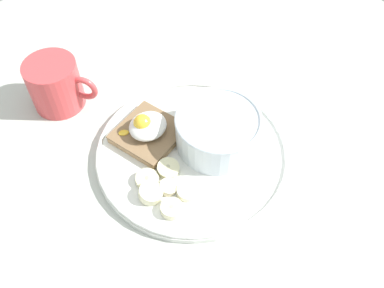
{
  "coord_description": "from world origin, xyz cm",
  "views": [
    {
      "loc": [
        -29.23,
        -28.22,
        57.97
      ],
      "look_at": [
        0.0,
        0.0,
        5.0
      ],
      "focal_mm": 40.0,
      "sensor_mm": 36.0,
      "label": 1
    }
  ],
  "objects": [
    {
      "name": "oatmeal_bowl",
      "position": [
        4.19,
        -1.57,
        5.99
      ],
      "size": [
        13.54,
        13.54,
        6.05
      ],
      "color": "white",
      "rests_on": "plate"
    },
    {
      "name": "toast_slice",
      "position": [
        -2.7,
        7.18,
        3.82
      ],
      "size": [
        11.12,
        11.12,
        1.47
      ],
      "color": "olive",
      "rests_on": "plate"
    },
    {
      "name": "poached_egg",
      "position": [
        -2.84,
        7.3,
        5.9
      ],
      "size": [
        7.24,
        6.37,
        3.6
      ],
      "color": "white",
      "rests_on": "toast_slice"
    },
    {
      "name": "banana_slice_inner",
      "position": [
        -6.04,
        -4.83,
        3.54
      ],
      "size": [
        4.67,
        4.67,
        1.32
      ],
      "color": "#EFE8C4",
      "rests_on": "plate"
    },
    {
      "name": "coffee_mug",
      "position": [
        -7.71,
        24.87,
        6.48
      ],
      "size": [
        8.92,
        11.56,
        8.72
      ],
      "color": "#DB4548",
      "rests_on": "ground_plane"
    },
    {
      "name": "plate",
      "position": [
        0.0,
        0.0,
        2.8
      ],
      "size": [
        30.81,
        30.81,
        1.6
      ],
      "color": "white",
      "rests_on": "ground_plane"
    },
    {
      "name": "banana_slice_back",
      "position": [
        -7.48,
        -2.37,
        3.64
      ],
      "size": [
        3.91,
        3.95,
        1.53
      ],
      "color": "#F0E3C5",
      "rests_on": "plate"
    },
    {
      "name": "ground_plane",
      "position": [
        0.0,
        0.0,
        1.0
      ],
      "size": [
        120.0,
        120.0,
        2.0
      ],
      "primitive_type": "cube",
      "color": "beige",
      "rests_on": "ground"
    },
    {
      "name": "banana_slice_front",
      "position": [
        -9.68,
        -5.3,
        3.61
      ],
      "size": [
        3.56,
        3.52,
        1.28
      ],
      "color": "#F3EBBD",
      "rests_on": "plate"
    },
    {
      "name": "banana_slice_right",
      "position": [
        -8.77,
        0.95,
        3.58
      ],
      "size": [
        4.07,
        4.14,
        1.37
      ],
      "color": "beige",
      "rests_on": "plate"
    },
    {
      "name": "banana_slice_outer",
      "position": [
        -5.24,
        0.07,
        3.72
      ],
      "size": [
        4.18,
        4.29,
        1.73
      ],
      "color": "beige",
      "rests_on": "plate"
    },
    {
      "name": "banana_slice_left",
      "position": [
        -10.11,
        -1.34,
        3.86
      ],
      "size": [
        5.18,
        5.2,
        2.03
      ],
      "color": "#EEE9BD",
      "rests_on": "plate"
    }
  ]
}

